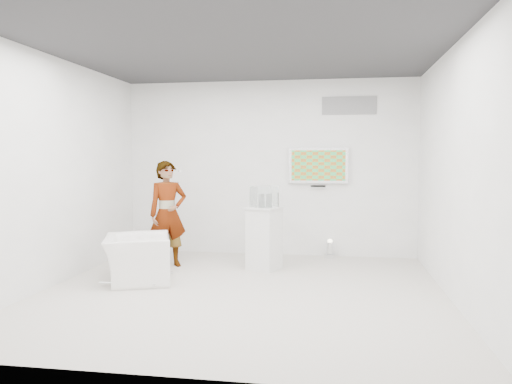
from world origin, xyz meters
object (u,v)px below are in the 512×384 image
at_px(tv, 318,165).
at_px(armchair, 137,259).
at_px(pedestal, 264,238).
at_px(floor_uplight, 330,249).
at_px(person, 168,214).

height_order(tv, armchair, tv).
relative_size(pedestal, floor_uplight, 3.16).
xyz_separation_m(tv, floor_uplight, (0.21, -0.12, -1.40)).
xyz_separation_m(armchair, floor_uplight, (2.56, 2.05, -0.16)).
bearing_deg(pedestal, floor_uplight, 47.19).
relative_size(tv, armchair, 1.04).
bearing_deg(floor_uplight, person, -156.54).
height_order(tv, person, tv).
xyz_separation_m(tv, pedestal, (-0.76, -1.17, -1.08)).
height_order(person, armchair, person).
xyz_separation_m(armchair, pedestal, (1.59, 1.01, 0.16)).
distance_m(tv, pedestal, 1.76).
bearing_deg(armchair, pedestal, -78.55).
distance_m(tv, armchair, 3.43).
relative_size(tv, pedestal, 1.06).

